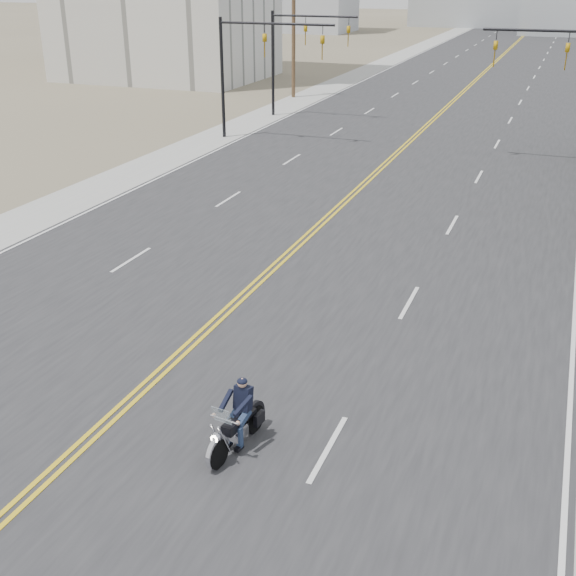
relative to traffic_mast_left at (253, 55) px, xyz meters
The scene contains 7 objects.
ground_plane 33.60m from the traffic_mast_left, 74.33° to the right, with size 400.00×400.00×0.00m, color #776D56.
road 39.36m from the traffic_mast_left, 76.71° to the left, with size 20.00×200.00×0.01m, color #303033.
sidewalk_left 38.40m from the traffic_mast_left, 93.80° to the left, with size 3.00×200.00×0.01m, color #A5A5A0.
traffic_mast_left is the anchor object (origin of this frame).
traffic_mast_far 8.01m from the traffic_mast_left, 92.40° to the left, with size 6.10×0.26×7.00m.
utility_pole_left 16.39m from the traffic_mast_left, 102.42° to the left, with size 2.20×0.30×10.50m.
motorcyclist 31.40m from the traffic_mast_left, 67.05° to the right, with size 0.87×2.04×1.59m, color black, non-canonical shape.
Camera 1 is at (8.81, -8.22, 9.40)m, focal length 45.00 mm.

